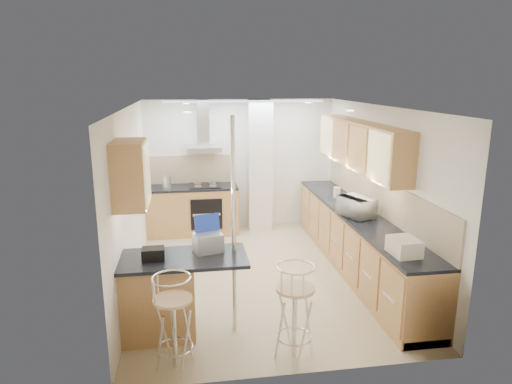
{
  "coord_description": "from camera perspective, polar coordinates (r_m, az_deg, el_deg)",
  "views": [
    {
      "loc": [
        -1.02,
        -6.28,
        2.87
      ],
      "look_at": [
        -0.02,
        0.2,
        1.24
      ],
      "focal_mm": 32.0,
      "sensor_mm": 36.0,
      "label": 1
    }
  ],
  "objects": [
    {
      "name": "jar_a",
      "position": [
        7.85,
        10.09,
        -0.02
      ],
      "size": [
        0.14,
        0.14,
        0.17
      ],
      "primitive_type": "cylinder",
      "rotation": [
        0.0,
        0.0,
        0.2
      ],
      "color": "silver",
      "rests_on": "right_counter"
    },
    {
      "name": "bar_stool_end",
      "position": [
        4.91,
        4.86,
        -14.69
      ],
      "size": [
        0.57,
        0.57,
        1.04
      ],
      "primitive_type": null,
      "rotation": [
        0.0,
        0.0,
        1.13
      ],
      "color": "tan",
      "rests_on": "ground"
    },
    {
      "name": "laptop",
      "position": [
        5.28,
        -6.02,
        -6.32
      ],
      "size": [
        0.36,
        0.31,
        0.21
      ],
      "primitive_type": "cube",
      "rotation": [
        0.0,
        0.0,
        0.27
      ],
      "color": "#ABADB3",
      "rests_on": "peninsula"
    },
    {
      "name": "ground",
      "position": [
        6.98,
        0.45,
        -10.32
      ],
      "size": [
        4.8,
        4.8,
        0.0
      ],
      "primitive_type": "plane",
      "color": "tan",
      "rests_on": "ground"
    },
    {
      "name": "right_counter",
      "position": [
        7.18,
        12.42,
        -5.98
      ],
      "size": [
        0.63,
        4.4,
        0.92
      ],
      "color": "#BB754B",
      "rests_on": "ground"
    },
    {
      "name": "jar_d",
      "position": [
        6.78,
        13.68,
        -2.5
      ],
      "size": [
        0.12,
        0.12,
        0.15
      ],
      "primitive_type": "cylinder",
      "rotation": [
        0.0,
        0.0,
        0.24
      ],
      "color": "silver",
      "rests_on": "right_counter"
    },
    {
      "name": "room_shell",
      "position": [
        6.92,
        2.64,
        2.87
      ],
      "size": [
        3.64,
        4.84,
        2.51
      ],
      "color": "white",
      "rests_on": "ground"
    },
    {
      "name": "jar_b",
      "position": [
        7.62,
        11.8,
        -0.66
      ],
      "size": [
        0.13,
        0.13,
        0.14
      ],
      "primitive_type": "cylinder",
      "rotation": [
        0.0,
        0.0,
        0.24
      ],
      "color": "silver",
      "rests_on": "right_counter"
    },
    {
      "name": "bar_stool_near",
      "position": [
        4.81,
        -10.26,
        -15.76
      ],
      "size": [
        0.45,
        0.45,
        1.01
      ],
      "primitive_type": null,
      "rotation": [
        0.0,
        0.0,
        -0.1
      ],
      "color": "tan",
      "rests_on": "ground"
    },
    {
      "name": "peninsula",
      "position": [
        5.39,
        -9.16,
        -12.61
      ],
      "size": [
        1.47,
        0.72,
        0.94
      ],
      "color": "#BB754B",
      "rests_on": "ground"
    },
    {
      "name": "kettle",
      "position": [
        8.5,
        -11.12,
        1.23
      ],
      "size": [
        0.16,
        0.16,
        0.23
      ],
      "primitive_type": "cylinder",
      "color": "silver",
      "rests_on": "back_counter"
    },
    {
      "name": "bread_bin",
      "position": [
        5.49,
        18.03,
        -6.51
      ],
      "size": [
        0.31,
        0.38,
        0.19
      ],
      "primitive_type": "cube",
      "rotation": [
        0.0,
        0.0,
        0.05
      ],
      "color": "silver",
      "rests_on": "right_counter"
    },
    {
      "name": "jar_c",
      "position": [
        6.9,
        12.77,
        -2.06
      ],
      "size": [
        0.17,
        0.17,
        0.18
      ],
      "primitive_type": "cylinder",
      "rotation": [
        0.0,
        0.0,
        -0.23
      ],
      "color": "beige",
      "rests_on": "right_counter"
    },
    {
      "name": "microwave",
      "position": [
        6.78,
        12.51,
        -1.83
      ],
      "size": [
        0.52,
        0.62,
        0.29
      ],
      "primitive_type": "imported",
      "rotation": [
        0.0,
        0.0,
        1.94
      ],
      "color": "silver",
      "rests_on": "right_counter"
    },
    {
      "name": "back_counter",
      "position": [
        8.72,
        -7.94,
        -2.22
      ],
      "size": [
        1.7,
        0.63,
        0.92
      ],
      "color": "#BB754B",
      "rests_on": "ground"
    },
    {
      "name": "bag",
      "position": [
        5.17,
        -12.73,
        -7.54
      ],
      "size": [
        0.25,
        0.18,
        0.13
      ],
      "primitive_type": "cube",
      "rotation": [
        0.0,
        0.0,
        0.01
      ],
      "color": "black",
      "rests_on": "peninsula"
    }
  ]
}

